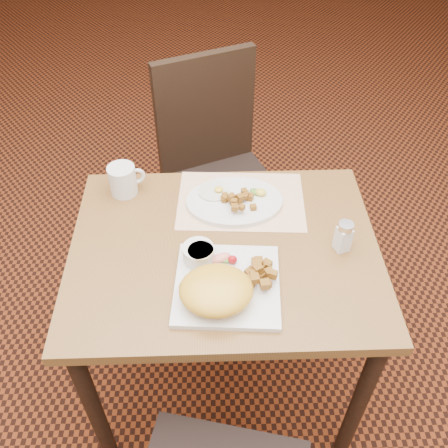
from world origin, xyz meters
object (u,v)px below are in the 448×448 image
(chair_far, at_px, (217,163))
(plate_oval, at_px, (234,202))
(plate_square, at_px, (227,285))
(salt_shaker, at_px, (344,236))
(coffee_mug, at_px, (123,180))
(table, at_px, (224,272))

(chair_far, distance_m, plate_oval, 0.54)
(plate_square, distance_m, salt_shaker, 0.36)
(chair_far, xyz_separation_m, salt_shaker, (0.35, -0.69, 0.26))
(plate_square, height_order, plate_oval, plate_oval)
(coffee_mug, bearing_deg, salt_shaker, -22.78)
(table, relative_size, chair_far, 0.93)
(chair_far, bearing_deg, plate_oval, 73.43)
(salt_shaker, height_order, coffee_mug, same)
(plate_square, bearing_deg, plate_oval, 83.91)
(chair_far, bearing_deg, salt_shaker, 94.65)
(plate_square, height_order, salt_shaker, salt_shaker)
(plate_oval, distance_m, salt_shaker, 0.36)
(plate_square, bearing_deg, coffee_mug, 128.13)
(table, distance_m, chair_far, 0.68)
(table, relative_size, salt_shaker, 9.00)
(chair_far, bearing_deg, plate_square, 68.72)
(chair_far, relative_size, coffee_mug, 8.34)
(table, distance_m, coffee_mug, 0.44)
(table, bearing_deg, coffee_mug, 140.66)
(table, distance_m, plate_oval, 0.22)
(salt_shaker, bearing_deg, table, 177.32)
(plate_square, distance_m, plate_oval, 0.33)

